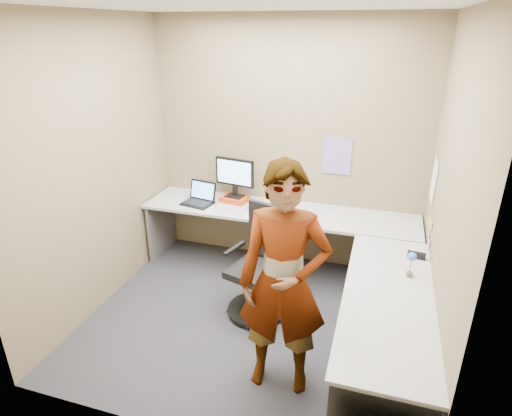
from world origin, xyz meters
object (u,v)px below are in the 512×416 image
(desk, at_px, (307,253))
(office_chair, at_px, (260,272))
(person, at_px, (284,283))
(monitor, at_px, (235,174))

(desk, height_order, office_chair, office_chair)
(person, bearing_deg, monitor, 113.56)
(monitor, xyz_separation_m, person, (0.98, -1.72, -0.16))
(desk, xyz_separation_m, office_chair, (-0.40, -0.20, -0.16))
(desk, distance_m, monitor, 1.29)
(desk, relative_size, person, 1.67)
(desk, relative_size, monitor, 6.45)
(monitor, height_order, person, person)
(desk, xyz_separation_m, monitor, (-0.97, 0.71, 0.46))
(monitor, bearing_deg, person, -51.34)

